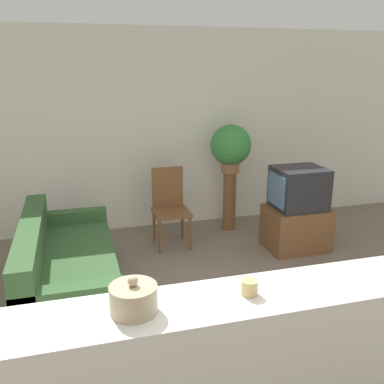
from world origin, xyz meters
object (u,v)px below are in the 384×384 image
at_px(potted_plant, 231,146).
at_px(decorative_bowl, 134,299).
at_px(couch, 66,270).
at_px(television, 298,188).
at_px(wooden_chair, 170,204).

xyz_separation_m(potted_plant, decorative_bowl, (-1.79, -3.39, -0.08)).
relative_size(couch, television, 3.29).
xyz_separation_m(couch, decorative_bowl, (0.39, -2.08, 0.81)).
distance_m(wooden_chair, decorative_bowl, 3.29).
distance_m(couch, television, 2.83).
xyz_separation_m(couch, wooden_chair, (1.28, 1.04, 0.25)).
xyz_separation_m(wooden_chair, potted_plant, (0.90, 0.27, 0.64)).
relative_size(television, wooden_chair, 0.62).
bearing_deg(television, decorative_bowl, -132.74).
height_order(couch, television, television).
height_order(couch, potted_plant, potted_plant).
bearing_deg(wooden_chair, couch, -140.78).
distance_m(wooden_chair, potted_plant, 1.14).
xyz_separation_m(television, wooden_chair, (-1.47, 0.57, -0.25)).
height_order(potted_plant, decorative_bowl, potted_plant).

